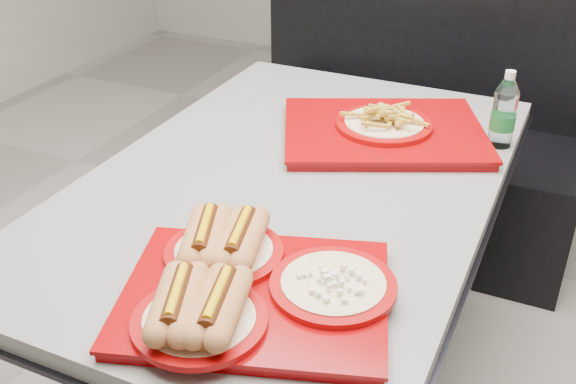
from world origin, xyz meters
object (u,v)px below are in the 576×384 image
at_px(tray_far, 384,127).
at_px(water_bottle, 504,114).
at_px(booth_bench, 409,133).
at_px(tray_near, 244,284).
at_px(diner_table, 293,235).

height_order(tray_far, water_bottle, water_bottle).
distance_m(booth_bench, tray_near, 1.60).
distance_m(diner_table, tray_far, 0.37).
xyz_separation_m(diner_table, tray_far, (0.13, 0.29, 0.19)).
bearing_deg(diner_table, tray_near, -76.15).
height_order(tray_near, tray_far, tray_far).
bearing_deg(booth_bench, tray_near, -85.85).
xyz_separation_m(diner_table, water_bottle, (0.41, 0.37, 0.25)).
bearing_deg(diner_table, booth_bench, 90.00).
bearing_deg(booth_bench, water_bottle, -60.33).
xyz_separation_m(booth_bench, tray_far, (0.13, -0.80, 0.38)).
distance_m(tray_near, tray_far, 0.75).
height_order(diner_table, tray_near, tray_near).
bearing_deg(water_bottle, diner_table, -137.60).
height_order(tray_near, water_bottle, water_bottle).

